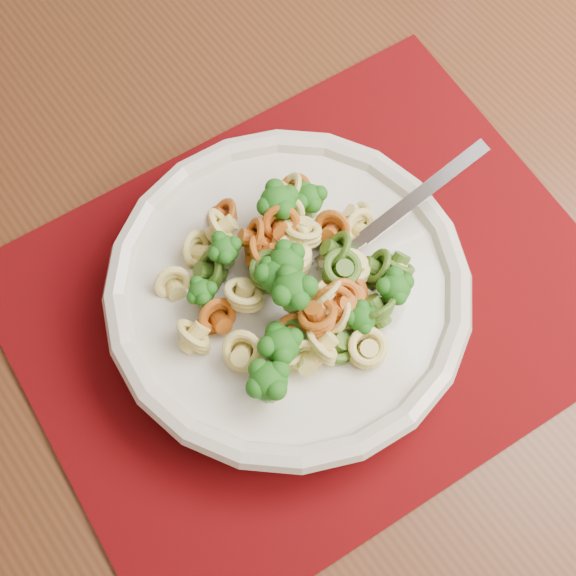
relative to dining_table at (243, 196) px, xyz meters
name	(u,v)px	position (x,y,z in m)	size (l,w,h in m)	color
dining_table	(243,196)	(0.00, 0.00, 0.00)	(1.60, 1.24, 0.72)	#4F2A16
placemat	(311,302)	(0.00, -0.16, 0.10)	(0.44, 0.34, 0.00)	#52030A
pasta_bowl	(288,293)	(-0.02, -0.16, 0.13)	(0.27, 0.27, 0.05)	beige
pasta_broccoli_heap	(288,285)	(-0.02, -0.16, 0.14)	(0.23, 0.23, 0.06)	#DECF6D
fork	(337,259)	(0.02, -0.15, 0.14)	(0.19, 0.02, 0.01)	silver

